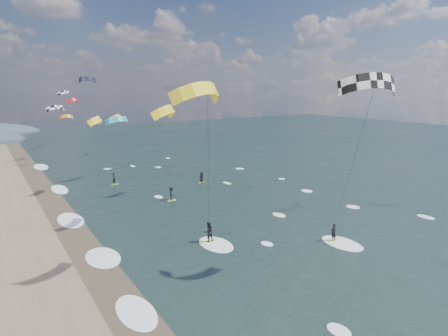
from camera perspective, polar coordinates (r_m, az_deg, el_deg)
ground at (r=27.47m, az=16.56°, el=-18.77°), size 260.00×260.00×0.00m
wet_sand_strip at (r=29.14m, az=-16.90°, el=-16.88°), size 3.00×240.00×0.00m
kitesurfer_near_a at (r=28.59m, az=20.96°, el=6.39°), size 7.76×8.98×15.35m
kitesurfer_near_b at (r=27.53m, az=-2.23°, el=3.78°), size 7.32×8.80×14.82m
far_kitesurfers at (r=51.19m, az=-8.34°, el=-2.73°), size 12.42×12.84×1.78m
bg_kite_field at (r=70.87m, az=-18.55°, el=9.23°), size 15.00×76.95×9.48m
shoreline_surf at (r=33.53m, az=-17.27°, el=-12.91°), size 2.40×79.40×0.11m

